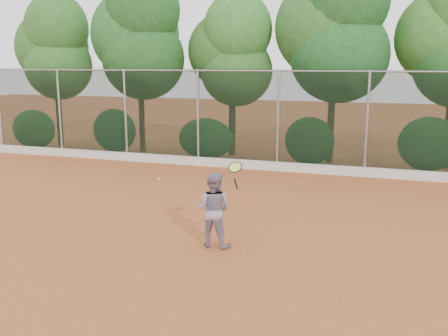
% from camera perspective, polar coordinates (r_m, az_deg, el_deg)
% --- Properties ---
extents(ground, '(80.00, 80.00, 0.00)m').
position_cam_1_polar(ground, '(11.36, -1.60, -7.17)').
color(ground, '#A35026').
rests_on(ground, ground).
extents(concrete_curb, '(24.00, 0.20, 0.30)m').
position_cam_1_polar(concrete_curb, '(17.67, 5.95, 0.20)').
color(concrete_curb, beige).
rests_on(concrete_curb, ground).
extents(tennis_player, '(0.79, 0.63, 1.57)m').
position_cam_1_polar(tennis_player, '(10.22, -1.20, -4.76)').
color(tennis_player, gray).
rests_on(tennis_player, ground).
extents(chainlink_fence, '(24.09, 0.09, 3.50)m').
position_cam_1_polar(chainlink_fence, '(17.58, 6.20, 5.78)').
color(chainlink_fence, black).
rests_on(chainlink_fence, ground).
extents(foliage_backdrop, '(23.70, 3.63, 7.55)m').
position_cam_1_polar(foliage_backdrop, '(19.54, 6.03, 13.86)').
color(foliage_backdrop, '#422F19').
rests_on(foliage_backdrop, ground).
extents(tennis_racket, '(0.29, 0.29, 0.57)m').
position_cam_1_polar(tennis_racket, '(9.73, 1.29, -0.13)').
color(tennis_racket, black).
rests_on(tennis_racket, ground).
extents(tennis_ball_in_flight, '(0.07, 0.07, 0.07)m').
position_cam_1_polar(tennis_ball_in_flight, '(10.82, -7.43, -1.25)').
color(tennis_ball_in_flight, '#C7E834').
rests_on(tennis_ball_in_flight, ground).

